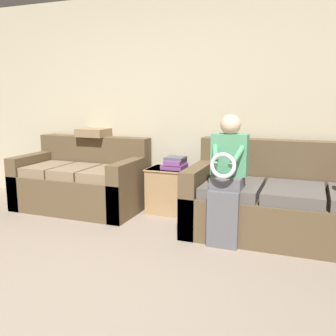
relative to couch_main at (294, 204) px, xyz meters
name	(u,v)px	position (x,y,z in m)	size (l,w,h in m)	color
wall_back	(181,104)	(-1.36, 0.54, 0.96)	(7.21, 0.06, 2.55)	#BCB293
couch_main	(294,204)	(0.00, 0.00, 0.00)	(2.03, 0.97, 0.91)	brown
couch_side	(83,183)	(-2.48, 0.09, 0.00)	(1.51, 0.86, 0.86)	brown
child_left_seated	(227,174)	(-0.58, -0.41, 0.34)	(0.34, 0.38, 1.20)	#56565B
side_shelf	(174,190)	(-1.35, 0.29, -0.04)	(0.62, 0.40, 0.53)	#9E7A51
book_stack	(175,163)	(-1.34, 0.29, 0.28)	(0.25, 0.28, 0.14)	#7A4284
throw_pillow	(95,132)	(-2.46, 0.38, 0.59)	(0.37, 0.37, 0.10)	#846B4C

